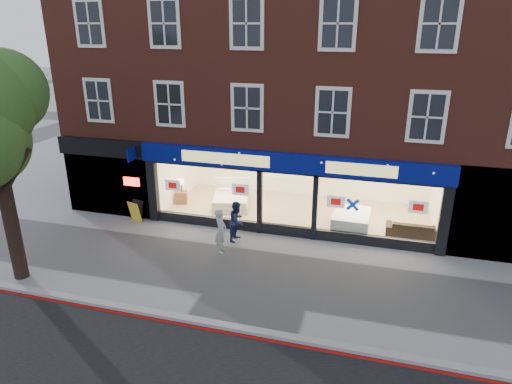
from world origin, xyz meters
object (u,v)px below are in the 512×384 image
at_px(display_bed, 231,200).
at_px(mattress_stack, 351,221).
at_px(pedestrian_blue, 237,221).
at_px(a_board, 136,211).
at_px(pedestrian_grey, 221,231).
at_px(sofa, 412,229).

distance_m(display_bed, mattress_stack, 5.31).
distance_m(mattress_stack, pedestrian_blue, 4.44).
relative_size(mattress_stack, a_board, 2.03).
bearing_deg(mattress_stack, pedestrian_grey, -145.58).
relative_size(display_bed, a_board, 2.55).
bearing_deg(sofa, display_bed, -6.40).
distance_m(pedestrian_grey, pedestrian_blue, 1.08).
bearing_deg(pedestrian_grey, mattress_stack, -64.67).
distance_m(mattress_stack, a_board, 8.61).
bearing_deg(display_bed, mattress_stack, -25.15).
bearing_deg(pedestrian_grey, pedestrian_blue, -23.20).
height_order(display_bed, pedestrian_blue, pedestrian_blue).
bearing_deg(a_board, pedestrian_blue, 10.44).
relative_size(sofa, a_board, 2.22).
xyz_separation_m(mattress_stack, sofa, (2.27, 0.05, -0.06)).
distance_m(sofa, pedestrian_blue, 6.58).
xyz_separation_m(sofa, pedestrian_grey, (-6.54, -2.97, 0.42)).
bearing_deg(sofa, pedestrian_grey, 25.11).
distance_m(display_bed, pedestrian_blue, 3.12).
xyz_separation_m(display_bed, sofa, (7.49, -0.93, -0.02)).
xyz_separation_m(display_bed, a_board, (-3.28, -2.35, 0.03)).
bearing_deg(display_bed, pedestrian_blue, -81.52).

